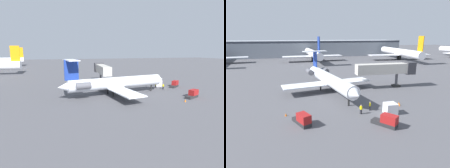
% 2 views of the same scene
% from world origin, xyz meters
% --- Properties ---
extents(ground_plane, '(400.00, 400.00, 0.10)m').
position_xyz_m(ground_plane, '(0.00, 0.00, -0.05)').
color(ground_plane, '#4C4C51').
extents(regional_jet, '(22.65, 29.19, 9.14)m').
position_xyz_m(regional_jet, '(-2.32, -0.80, 3.17)').
color(regional_jet, silver).
rests_on(regional_jet, ground_plane).
extents(jet_bridge, '(16.05, 3.41, 6.66)m').
position_xyz_m(jet_bridge, '(13.99, -1.16, 4.96)').
color(jet_bridge, '#B7B2A8').
rests_on(jet_bridge, ground_plane).
extents(ground_crew_marshaller, '(0.41, 0.47, 1.69)m').
position_xyz_m(ground_crew_marshaller, '(0.49, -16.31, 0.86)').
color(ground_crew_marshaller, black).
rests_on(ground_crew_marshaller, ground_plane).
extents(ground_crew_loader, '(0.39, 0.47, 1.69)m').
position_xyz_m(ground_crew_loader, '(2.68, -15.15, 0.86)').
color(ground_crew_loader, black).
rests_on(ground_crew_loader, ground_plane).
extents(baggage_tug_lead, '(2.96, 4.22, 1.90)m').
position_xyz_m(baggage_tug_lead, '(-9.79, -18.08, 0.84)').
color(baggage_tug_lead, '#262628').
rests_on(baggage_tug_lead, ground_plane).
extents(baggage_tug_trailing, '(3.53, 4.04, 1.90)m').
position_xyz_m(baggage_tug_trailing, '(2.70, -21.67, 0.84)').
color(baggage_tug_trailing, '#262628').
rests_on(baggage_tug_trailing, ground_plane).
extents(cargo_container_uld, '(2.13, 2.03, 1.94)m').
position_xyz_m(cargo_container_uld, '(5.59, -17.46, 0.97)').
color(cargo_container_uld, silver).
rests_on(cargo_container_uld, ground_plane).
extents(traffic_cone_near, '(0.36, 0.36, 0.55)m').
position_xyz_m(traffic_cone_near, '(-12.44, -14.05, 0.28)').
color(traffic_cone_near, orange).
rests_on(traffic_cone_near, ground_plane).
extents(traffic_cone_mid, '(0.36, 0.36, 0.55)m').
position_xyz_m(traffic_cone_mid, '(9.24, -14.58, 0.28)').
color(traffic_cone_mid, orange).
rests_on(traffic_cone_mid, ground_plane).
extents(traffic_cone_far, '(0.36, 0.36, 0.55)m').
position_xyz_m(traffic_cone_far, '(9.60, -13.77, 0.28)').
color(traffic_cone_far, orange).
rests_on(traffic_cone_far, ground_plane).
extents(terminal_building, '(126.98, 23.12, 10.09)m').
position_xyz_m(terminal_building, '(0.00, 86.70, 5.06)').
color(terminal_building, '#8C939E').
rests_on(terminal_building, ground_plane).
extents(parked_airliner_centre, '(31.57, 37.40, 13.04)m').
position_xyz_m(parked_airliner_centre, '(0.57, 55.69, 4.12)').
color(parked_airliner_centre, white).
rests_on(parked_airliner_centre, ground_plane).
extents(parked_airliner_east_mid, '(36.03, 42.70, 13.27)m').
position_xyz_m(parked_airliner_east_mid, '(49.16, 50.93, 4.23)').
color(parked_airliner_east_mid, white).
rests_on(parked_airliner_east_mid, ground_plane).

